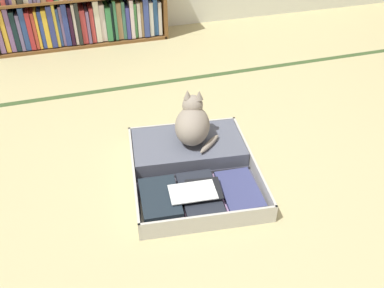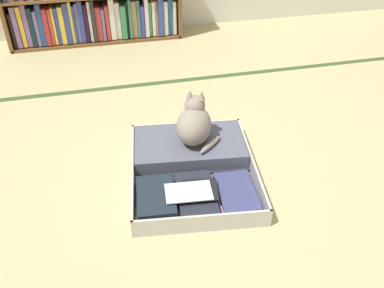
# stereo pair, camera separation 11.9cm
# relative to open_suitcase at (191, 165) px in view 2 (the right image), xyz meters

# --- Properties ---
(ground_plane) EXTENTS (10.00, 10.00, 0.00)m
(ground_plane) POSITION_rel_open_suitcase_xyz_m (0.07, -0.28, -0.04)
(ground_plane) COLOR tan
(tatami_border) EXTENTS (4.80, 0.05, 0.00)m
(tatami_border) POSITION_rel_open_suitcase_xyz_m (0.07, 1.03, -0.04)
(tatami_border) COLOR #374F27
(tatami_border) RESTS_ON ground_plane
(open_suitcase) EXTENTS (0.72, 0.84, 0.10)m
(open_suitcase) POSITION_rel_open_suitcase_xyz_m (0.00, 0.00, 0.00)
(open_suitcase) COLOR #BBBBB1
(open_suitcase) RESTS_ON ground_plane
(black_cat) EXTENTS (0.29, 0.31, 0.29)m
(black_cat) POSITION_rel_open_suitcase_xyz_m (0.06, 0.14, 0.16)
(black_cat) COLOR gray
(black_cat) RESTS_ON open_suitcase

